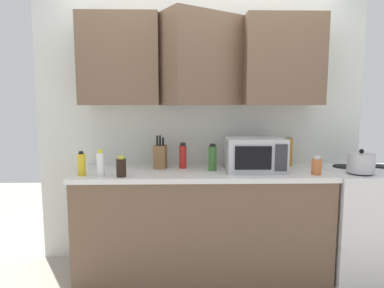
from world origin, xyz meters
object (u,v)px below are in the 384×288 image
knife_block (160,156)px  bottle_red_sauce (183,156)px  stove_range (368,221)px  bottle_amber_vinegar (289,152)px  bottle_green_oil (213,158)px  bottle_white_jar (100,164)px  microwave (254,154)px  bottle_yellow_mustard (81,164)px  bottle_spice_jar (317,166)px  bottle_soy_dark (121,167)px  kettle (361,163)px

knife_block → bottle_red_sauce: bearing=-2.9°
stove_range → bottle_amber_vinegar: size_ratio=3.40×
bottle_green_oil → bottle_white_jar: bottle_green_oil is taller
bottle_white_jar → bottle_red_sauce: bottle_red_sauce is taller
stove_range → microwave: 1.16m
bottle_yellow_mustard → bottle_red_sauce: bearing=19.5°
bottle_red_sauce → bottle_white_jar: bearing=-153.4°
stove_range → bottle_green_oil: (-1.35, 0.02, 0.56)m
bottle_red_sauce → bottle_amber_vinegar: bearing=5.7°
microwave → bottle_spice_jar: 0.50m
knife_block → bottle_red_sauce: knife_block is taller
bottle_yellow_mustard → knife_block: bearing=26.0°
stove_range → knife_block: knife_block is taller
bottle_green_oil → bottle_spice_jar: size_ratio=1.47×
knife_block → bottle_soy_dark: size_ratio=1.76×
bottle_yellow_mustard → bottle_red_sauce: bottle_red_sauce is taller
bottle_yellow_mustard → bottle_spice_jar: (1.86, -0.01, -0.02)m
stove_range → bottle_white_jar: bearing=-175.1°
kettle → bottle_soy_dark: bearing=-178.1°
bottle_red_sauce → bottle_amber_vinegar: 0.97m
microwave → bottle_amber_vinegar: bearing=31.6°
knife_block → kettle: bearing=-9.6°
kettle → stove_range: bearing=39.5°
bottle_red_sauce → stove_range: bearing=-4.5°
stove_range → bottle_spice_jar: bearing=-163.3°
microwave → bottle_green_oil: 0.35m
bottle_spice_jar → kettle: bearing=3.2°
bottle_soy_dark → bottle_red_sauce: size_ratio=0.73×
microwave → knife_block: (-0.80, 0.14, -0.04)m
knife_block → bottle_green_oil: bearing=-14.3°
kettle → bottle_white_jar: (-2.07, -0.05, 0.01)m
bottle_soy_dark → stove_range: bearing=5.6°
bottle_yellow_mustard → bottle_spice_jar: 1.86m
stove_range → bottle_white_jar: bottle_white_jar is taller
bottle_spice_jar → bottle_white_jar: bearing=-178.9°
bottle_soy_dark → bottle_yellow_mustard: 0.32m
knife_block → bottle_amber_vinegar: knife_block is taller
microwave → kettle: bearing=-9.4°
kettle → bottle_amber_vinegar: size_ratio=0.78×
knife_block → bottle_yellow_mustard: 0.66m
stove_range → kettle: bearing=-140.5°
microwave → bottle_green_oil: size_ratio=2.13×
bottle_white_jar → knife_block: bearing=36.8°
bottle_soy_dark → bottle_spice_jar: size_ratio=1.07×
microwave → bottle_soy_dark: bearing=-169.4°
knife_block → bottle_spice_jar: 1.30m
kettle → bottle_green_oil: (-1.18, 0.16, 0.02)m
kettle → bottle_soy_dark: kettle is taller
bottle_green_oil → stove_range: bearing=-0.9°
bottle_soy_dark → bottle_yellow_mustard: bottle_yellow_mustard is taller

